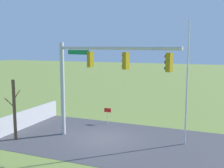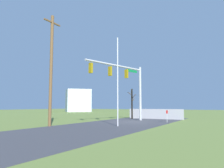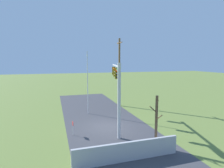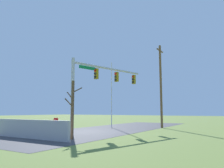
# 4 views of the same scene
# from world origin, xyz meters

# --- Properties ---
(ground_plane) EXTENTS (160.00, 160.00, 0.00)m
(ground_plane) POSITION_xyz_m (0.00, 0.00, 0.00)
(ground_plane) COLOR olive
(road_surface) EXTENTS (28.00, 8.00, 0.01)m
(road_surface) POSITION_xyz_m (-4.00, 0.00, 0.01)
(road_surface) COLOR #3D3D42
(road_surface) RESTS_ON ground_plane
(sidewalk_corner) EXTENTS (6.00, 6.00, 0.01)m
(sidewalk_corner) POSITION_xyz_m (3.92, 0.12, 0.00)
(sidewalk_corner) COLOR #B7B5AD
(sidewalk_corner) RESTS_ON ground_plane
(retaining_fence) EXTENTS (0.20, 7.16, 1.28)m
(retaining_fence) POSITION_xyz_m (6.42, -0.53, 0.64)
(retaining_fence) COLOR #A8A8AD
(retaining_fence) RESTS_ON ground_plane
(signal_mast) EXTENTS (8.30, 2.35, 6.27)m
(signal_mast) POSITION_xyz_m (0.32, 0.79, 4.56)
(signal_mast) COLOR #B2B5BA
(signal_mast) RESTS_ON ground_plane
(flagpole) EXTENTS (0.10, 0.10, 7.51)m
(flagpole) POSITION_xyz_m (-5.10, -1.05, 3.76)
(flagpole) COLOR silver
(flagpole) RESTS_ON ground_plane
(utility_pole) EXTENTS (1.90, 0.26, 9.49)m
(utility_pole) POSITION_xyz_m (-7.76, 3.94, 4.92)
(utility_pole) COLOR brown
(utility_pole) RESTS_ON ground_plane
(bare_tree) EXTENTS (1.27, 1.02, 3.92)m
(bare_tree) POSITION_xyz_m (5.24, 2.21, 2.02)
(bare_tree) COLOR brown
(bare_tree) RESTS_ON ground_plane
(open_sign) EXTENTS (0.56, 0.04, 1.22)m
(open_sign) POSITION_xyz_m (1.15, -3.48, 0.91)
(open_sign) COLOR silver
(open_sign) RESTS_ON ground_plane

